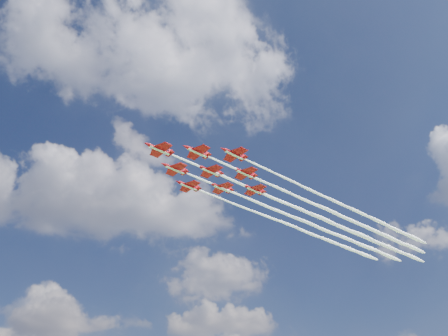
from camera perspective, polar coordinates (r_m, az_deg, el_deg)
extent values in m
cylinder|color=#A70910|center=(135.07, -8.41, 2.42)|extent=(7.01, 4.62, 1.03)
cone|color=#A70910|center=(133.32, -10.13, 3.15)|extent=(2.14, 1.83, 1.03)
cone|color=#A70910|center=(136.84, -6.85, 1.76)|extent=(1.68, 1.51, 0.94)
ellipsoid|color=black|center=(134.60, -9.08, 2.86)|extent=(2.11, 1.71, 0.67)
cube|color=#A70910|center=(135.23, -8.25, 2.34)|extent=(6.89, 8.97, 0.13)
cube|color=#A70910|center=(136.57, -7.08, 1.86)|extent=(2.82, 3.58, 0.11)
cube|color=#A70910|center=(137.13, -6.99, 2.12)|extent=(1.37, 0.86, 1.69)
cube|color=silver|center=(134.80, -8.43, 2.26)|extent=(6.51, 4.23, 0.11)
cylinder|color=#A70910|center=(134.91, -3.51, 2.13)|extent=(7.01, 4.62, 1.03)
cone|color=#A70910|center=(132.81, -5.15, 2.86)|extent=(2.14, 1.83, 1.03)
cone|color=#A70910|center=(136.99, -2.02, 1.47)|extent=(1.68, 1.51, 0.94)
ellipsoid|color=black|center=(134.30, -4.16, 2.56)|extent=(2.11, 1.71, 0.67)
cube|color=#A70910|center=(135.10, -3.35, 2.04)|extent=(6.89, 8.97, 0.13)
cube|color=#A70910|center=(136.68, -2.24, 1.56)|extent=(2.82, 3.58, 0.11)
cube|color=#A70910|center=(137.25, -2.17, 1.82)|extent=(1.37, 0.86, 1.69)
cube|color=silver|center=(134.64, -3.52, 1.97)|extent=(6.51, 4.23, 0.11)
cylinder|color=#A70910|center=(143.54, -6.40, -0.11)|extent=(7.01, 4.62, 1.03)
cone|color=#A70910|center=(141.57, -7.98, 0.53)|extent=(2.14, 1.83, 1.03)
cone|color=#A70910|center=(145.50, -4.96, -0.71)|extent=(1.68, 1.51, 0.94)
ellipsoid|color=black|center=(142.97, -7.02, 0.28)|extent=(2.11, 1.71, 0.67)
cube|color=#A70910|center=(143.72, -6.25, -0.19)|extent=(6.89, 8.97, 0.13)
cube|color=#A70910|center=(145.20, -5.17, -0.62)|extent=(2.82, 3.58, 0.11)
cube|color=#A70910|center=(145.74, -5.09, -0.37)|extent=(1.37, 0.86, 1.69)
cube|color=silver|center=(143.28, -6.41, -0.27)|extent=(6.51, 4.23, 0.11)
cylinder|color=#A70910|center=(135.73, 1.36, 1.82)|extent=(7.01, 4.62, 1.03)
cone|color=#A70910|center=(133.31, -0.18, 2.55)|extent=(2.14, 1.83, 1.03)
cone|color=#A70910|center=(138.12, 2.77, 1.16)|extent=(1.68, 1.51, 0.94)
ellipsoid|color=black|center=(134.99, 0.75, 2.25)|extent=(2.11, 1.71, 0.67)
cube|color=#A70910|center=(135.96, 1.52, 1.73)|extent=(6.89, 8.97, 0.13)
cube|color=#A70910|center=(137.76, 2.56, 1.26)|extent=(2.82, 3.58, 0.11)
cube|color=#A70910|center=(138.34, 2.61, 1.52)|extent=(1.37, 0.86, 1.69)
cube|color=silver|center=(135.46, 1.37, 1.66)|extent=(6.51, 4.23, 0.11)
cylinder|color=#A70910|center=(143.78, -1.80, -0.39)|extent=(7.01, 4.62, 1.03)
cone|color=#A70910|center=(141.49, -3.31, 0.25)|extent=(2.14, 1.83, 1.03)
cone|color=#A70910|center=(146.03, -0.42, -0.98)|extent=(1.68, 1.51, 0.94)
ellipsoid|color=black|center=(143.08, -2.40, 0.00)|extent=(2.11, 1.71, 0.67)
cube|color=#A70910|center=(143.99, -1.65, -0.47)|extent=(6.89, 8.97, 0.13)
cube|color=#A70910|center=(145.69, -0.63, -0.89)|extent=(2.82, 3.58, 0.11)
cube|color=#A70910|center=(146.24, -0.57, -0.64)|extent=(1.37, 0.86, 1.69)
cube|color=silver|center=(143.53, -1.80, -0.55)|extent=(6.51, 4.23, 0.11)
cylinder|color=#A70910|center=(152.41, -4.62, -2.36)|extent=(7.01, 4.62, 1.03)
cone|color=#A70910|center=(150.26, -6.08, -1.78)|extent=(2.14, 1.83, 1.03)
cone|color=#A70910|center=(154.54, -3.28, -2.89)|extent=(1.68, 1.51, 0.94)
ellipsoid|color=black|center=(151.75, -5.19, -2.00)|extent=(2.11, 1.71, 0.67)
cube|color=#A70910|center=(152.61, -4.48, -2.43)|extent=(6.89, 8.97, 0.13)
cube|color=#A70910|center=(154.22, -3.48, -2.81)|extent=(2.82, 3.58, 0.11)
cube|color=#A70910|center=(154.74, -3.41, -2.57)|extent=(1.37, 0.86, 1.69)
cube|color=silver|center=(152.17, -4.63, -2.51)|extent=(6.51, 4.23, 0.11)
cylinder|color=#A70910|center=(144.95, 2.76, -0.66)|extent=(7.01, 4.62, 1.03)
cone|color=#A70910|center=(142.36, 1.33, -0.03)|extent=(2.14, 1.83, 1.03)
cone|color=#A70910|center=(147.48, 4.05, -1.24)|extent=(1.68, 1.51, 0.94)
ellipsoid|color=black|center=(144.13, 2.19, -0.27)|extent=(2.11, 1.71, 0.67)
cube|color=#A70910|center=(145.19, 2.90, -0.74)|extent=(6.89, 8.97, 0.13)
cube|color=#A70910|center=(147.09, 3.86, -1.16)|extent=(2.82, 3.58, 0.11)
cube|color=#A70910|center=(147.65, 3.90, -0.90)|extent=(1.37, 0.86, 1.69)
cube|color=silver|center=(144.70, 2.76, -0.82)|extent=(6.51, 4.23, 0.11)
cylinder|color=#A70910|center=(153.01, -0.29, -2.61)|extent=(7.01, 4.62, 1.03)
cone|color=#A70910|center=(150.56, -1.69, -2.05)|extent=(2.14, 1.83, 1.03)
cone|color=#A70910|center=(155.41, 0.98, -3.13)|extent=(1.68, 1.51, 0.94)
ellipsoid|color=black|center=(152.24, -0.84, -2.25)|extent=(2.11, 1.71, 0.67)
cube|color=#A70910|center=(153.24, -0.15, -2.69)|extent=(6.89, 8.97, 0.13)
cube|color=#A70910|center=(155.05, 0.79, -3.06)|extent=(2.82, 3.58, 0.11)
cube|color=#A70910|center=(155.58, 0.85, -2.81)|extent=(1.37, 0.86, 1.69)
cube|color=silver|center=(152.77, -0.29, -2.77)|extent=(6.51, 4.23, 0.11)
cylinder|color=#A70910|center=(154.48, 3.98, -2.85)|extent=(7.01, 4.62, 1.03)
cone|color=#A70910|center=(151.75, 2.67, -2.29)|extent=(2.14, 1.83, 1.03)
cone|color=#A70910|center=(157.13, 5.17, -3.35)|extent=(1.68, 1.51, 0.94)
ellipsoid|color=black|center=(153.59, 3.46, -2.49)|extent=(2.11, 1.71, 0.67)
cube|color=#A70910|center=(154.73, 4.11, -2.92)|extent=(6.89, 8.97, 0.13)
cube|color=#A70910|center=(156.73, 5.00, -3.28)|extent=(2.82, 3.58, 0.11)
cube|color=#A70910|center=(157.26, 5.03, -3.03)|extent=(1.37, 0.86, 1.69)
cube|color=silver|center=(154.24, 3.99, -3.00)|extent=(6.51, 4.23, 0.11)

